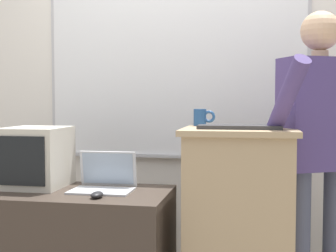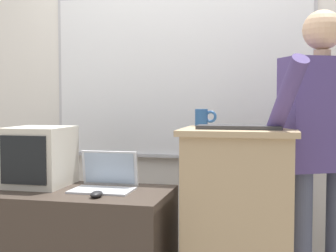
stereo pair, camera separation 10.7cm
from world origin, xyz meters
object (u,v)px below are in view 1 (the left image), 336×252
(side_desk, at_px, (80,252))
(lectern_podium, at_px, (239,224))
(coffee_mug, at_px, (201,117))
(crt_monitor, at_px, (36,157))
(person_presenter, at_px, (319,141))
(laptop, at_px, (105,178))
(wireless_keyboard, at_px, (239,127))
(computer_mouse_by_laptop, at_px, (97,195))

(side_desk, bearing_deg, lectern_podium, 4.01)
(coffee_mug, bearing_deg, crt_monitor, -170.02)
(lectern_podium, height_order, person_presenter, person_presenter)
(laptop, bearing_deg, coffee_mug, 19.06)
(side_desk, distance_m, wireless_keyboard, 1.14)
(lectern_podium, xyz_separation_m, computer_mouse_by_laptop, (-0.73, -0.22, 0.18))
(person_presenter, relative_size, laptop, 4.92)
(person_presenter, bearing_deg, lectern_podium, 173.08)
(person_presenter, relative_size, crt_monitor, 4.49)
(side_desk, xyz_separation_m, computer_mouse_by_laptop, (0.16, -0.16, 0.36))
(wireless_keyboard, distance_m, coffee_mug, 0.35)
(laptop, distance_m, crt_monitor, 0.44)
(computer_mouse_by_laptop, bearing_deg, person_presenter, 17.69)
(person_presenter, height_order, computer_mouse_by_laptop, person_presenter)
(person_presenter, height_order, wireless_keyboard, person_presenter)
(lectern_podium, xyz_separation_m, crt_monitor, (-1.19, 0.03, 0.34))
(side_desk, relative_size, laptop, 2.93)
(coffee_mug, bearing_deg, wireless_keyboard, -48.54)
(lectern_podium, xyz_separation_m, person_presenter, (0.43, 0.15, 0.45))
(side_desk, height_order, person_presenter, person_presenter)
(lectern_podium, relative_size, computer_mouse_by_laptop, 10.52)
(crt_monitor, bearing_deg, side_desk, -16.38)
(laptop, distance_m, computer_mouse_by_laptop, 0.24)
(person_presenter, xyz_separation_m, computer_mouse_by_laptop, (-1.16, -0.37, -0.27))
(lectern_podium, xyz_separation_m, laptop, (-0.76, 0.01, 0.23))
(wireless_keyboard, bearing_deg, crt_monitor, 175.55)
(computer_mouse_by_laptop, relative_size, coffee_mug, 0.79)
(lectern_podium, distance_m, person_presenter, 0.64)
(side_desk, height_order, wireless_keyboard, wireless_keyboard)
(lectern_podium, distance_m, laptop, 0.79)
(laptop, xyz_separation_m, coffee_mug, (0.53, 0.18, 0.35))
(side_desk, bearing_deg, wireless_keyboard, -0.24)
(laptop, height_order, wireless_keyboard, wireless_keyboard)
(wireless_keyboard, relative_size, crt_monitor, 1.16)
(lectern_podium, height_order, laptop, lectern_podium)
(laptop, height_order, computer_mouse_by_laptop, laptop)
(wireless_keyboard, xyz_separation_m, crt_monitor, (-1.19, 0.09, -0.20))
(computer_mouse_by_laptop, bearing_deg, side_desk, 135.06)
(lectern_podium, bearing_deg, side_desk, -175.99)
(person_presenter, relative_size, coffee_mug, 13.26)
(crt_monitor, bearing_deg, wireless_keyboard, -4.45)
(person_presenter, distance_m, laptop, 1.22)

